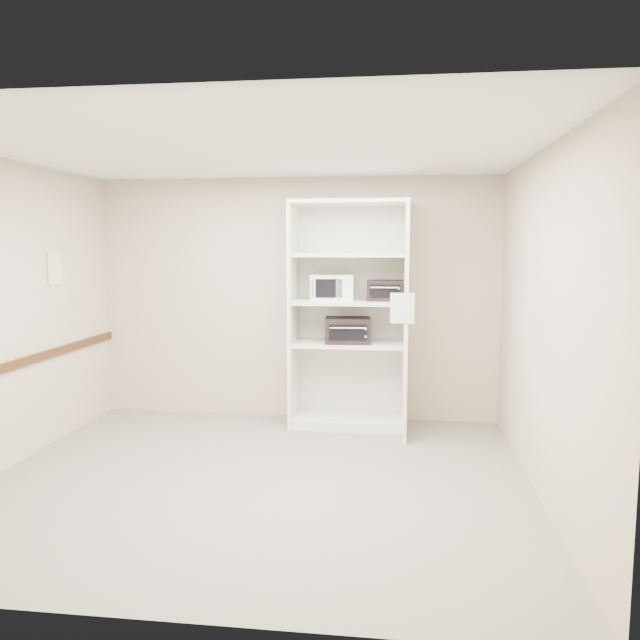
# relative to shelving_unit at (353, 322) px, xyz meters

# --- Properties ---
(floor) EXTENTS (4.50, 4.00, 0.01)m
(floor) POSITION_rel_shelving_unit_xyz_m (-0.67, -1.70, -1.13)
(floor) COLOR #636054
(floor) RESTS_ON ground
(ceiling) EXTENTS (4.50, 4.00, 0.01)m
(ceiling) POSITION_rel_shelving_unit_xyz_m (-0.67, -1.70, 1.57)
(ceiling) COLOR white
(wall_back) EXTENTS (4.50, 0.02, 2.70)m
(wall_back) POSITION_rel_shelving_unit_xyz_m (-0.67, 0.30, 0.22)
(wall_back) COLOR beige
(wall_back) RESTS_ON ground
(wall_front) EXTENTS (4.50, 0.02, 2.70)m
(wall_front) POSITION_rel_shelving_unit_xyz_m (-0.67, -3.70, 0.22)
(wall_front) COLOR beige
(wall_front) RESTS_ON ground
(wall_right) EXTENTS (0.02, 4.00, 2.70)m
(wall_right) POSITION_rel_shelving_unit_xyz_m (1.58, -1.70, 0.22)
(wall_right) COLOR beige
(wall_right) RESTS_ON ground
(shelving_unit) EXTENTS (1.24, 0.92, 2.42)m
(shelving_unit) POSITION_rel_shelving_unit_xyz_m (0.00, 0.00, 0.00)
(shelving_unit) COLOR white
(shelving_unit) RESTS_ON floor
(microwave) EXTENTS (0.47, 0.37, 0.27)m
(microwave) POSITION_rel_shelving_unit_xyz_m (-0.23, 0.02, 0.37)
(microwave) COLOR white
(microwave) RESTS_ON shelving_unit
(toaster_oven_upper) EXTENTS (0.38, 0.28, 0.22)m
(toaster_oven_upper) POSITION_rel_shelving_unit_xyz_m (0.34, -0.00, 0.35)
(toaster_oven_upper) COLOR black
(toaster_oven_upper) RESTS_ON shelving_unit
(toaster_oven_lower) EXTENTS (0.51, 0.41, 0.27)m
(toaster_oven_lower) POSITION_rel_shelving_unit_xyz_m (-0.05, -0.06, -0.08)
(toaster_oven_lower) COLOR black
(toaster_oven_lower) RESTS_ON shelving_unit
(paper_sign) EXTENTS (0.23, 0.03, 0.29)m
(paper_sign) POSITION_rel_shelving_unit_xyz_m (0.51, -0.63, 0.22)
(paper_sign) COLOR white
(paper_sign) RESTS_ON shelving_unit
(chair_rail) EXTENTS (0.04, 3.98, 0.08)m
(chair_rail) POSITION_rel_shelving_unit_xyz_m (-2.89, -1.70, -0.23)
(chair_rail) COLOR #3C200D
(chair_rail) RESTS_ON wall_left
(wall_poster) EXTENTS (0.01, 0.23, 0.32)m
(wall_poster) POSITION_rel_shelving_unit_xyz_m (-2.90, -0.82, 0.59)
(wall_poster) COLOR white
(wall_poster) RESTS_ON wall_left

